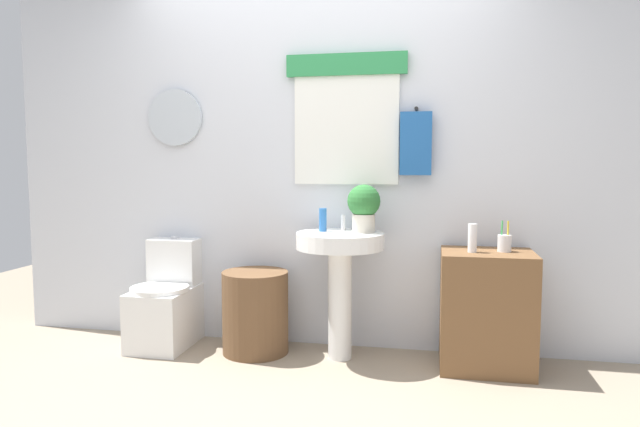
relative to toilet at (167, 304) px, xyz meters
The scene contains 11 objects.
ground_plane 1.36m from the toilet, 41.39° to the right, with size 8.00×8.00×0.00m, color gray.
back_wall 1.46m from the toilet, 14.86° to the left, with size 4.40×0.18×2.60m.
toilet is the anchor object (origin of this frame).
laundry_hamper 0.64m from the toilet, ahead, with size 0.43×0.43×0.54m, color brown.
pedestal_sink 1.25m from the toilet, ahead, with size 0.55×0.55×0.80m.
faucet 1.33m from the toilet, ahead, with size 0.03×0.03×0.10m, color silver.
wooden_cabinet 2.09m from the toilet, ahead, with size 0.54×0.44×0.71m, color brown.
soap_bottle 1.23m from the toilet, ahead, with size 0.05×0.05×0.15m, color #2D6BB7.
potted_plant 1.51m from the toilet, ahead, with size 0.21×0.21×0.30m.
lotion_bottle 2.06m from the toilet, ahead, with size 0.05×0.05×0.17m, color white.
toothbrush_cup 2.24m from the toilet, ahead, with size 0.08×0.08×0.19m.
Camera 1 is at (0.76, -2.61, 1.24)m, focal length 31.71 mm.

